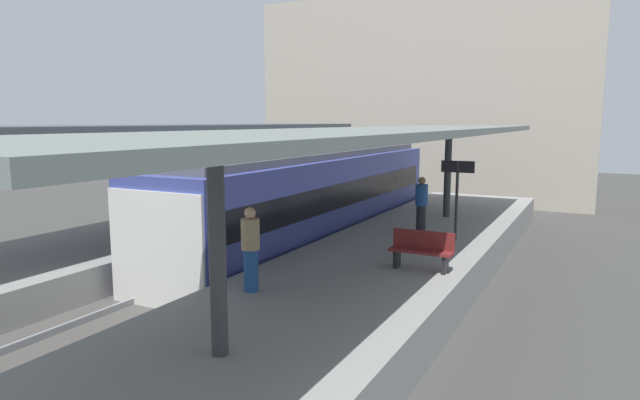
{
  "coord_description": "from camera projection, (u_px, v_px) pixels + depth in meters",
  "views": [
    {
      "loc": [
        8.41,
        -10.72,
        4.27
      ],
      "look_at": [
        0.89,
        3.8,
        1.89
      ],
      "focal_mm": 30.42,
      "sensor_mm": 36.0,
      "label": 1
    }
  ],
  "objects": [
    {
      "name": "ground_plane",
      "position": [
        221.0,
        290.0,
        13.86
      ],
      "size": [
        80.0,
        80.0,
        0.0
      ],
      "primitive_type": "plane",
      "color": "#383835"
    },
    {
      "name": "platform_left",
      "position": [
        114.0,
        254.0,
        15.52
      ],
      "size": [
        4.4,
        28.0,
        1.0
      ],
      "primitive_type": "cube",
      "color": "gray",
      "rests_on": "ground_plane"
    },
    {
      "name": "platform_right",
      "position": [
        357.0,
        292.0,
        12.06
      ],
      "size": [
        4.4,
        28.0,
        1.0
      ],
      "primitive_type": "cube",
      "color": "gray",
      "rests_on": "ground_plane"
    },
    {
      "name": "track_ballast",
      "position": [
        221.0,
        286.0,
        13.85
      ],
      "size": [
        3.2,
        28.0,
        0.2
      ],
      "primitive_type": "cube",
      "color": "#423F3D",
      "rests_on": "ground_plane"
    },
    {
      "name": "rail_near_side",
      "position": [
        199.0,
        276.0,
        14.15
      ],
      "size": [
        0.08,
        28.0,
        0.14
      ],
      "primitive_type": "cube",
      "color": "slate",
      "rests_on": "track_ballast"
    },
    {
      "name": "rail_far_side",
      "position": [
        244.0,
        283.0,
        13.5
      ],
      "size": [
        0.08,
        28.0,
        0.14
      ],
      "primitive_type": "cube",
      "color": "slate",
      "rests_on": "track_ballast"
    },
    {
      "name": "commuter_train",
      "position": [
        314.0,
        198.0,
        18.1
      ],
      "size": [
        2.78,
        14.71,
        3.1
      ],
      "color": "#38428C",
      "rests_on": "track_ballast"
    },
    {
      "name": "canopy_left",
      "position": [
        144.0,
        129.0,
        16.24
      ],
      "size": [
        4.18,
        21.0,
        3.16
      ],
      "color": "#333335",
      "rests_on": "platform_left"
    },
    {
      "name": "canopy_right",
      "position": [
        383.0,
        133.0,
        12.79
      ],
      "size": [
        4.18,
        21.0,
        3.1
      ],
      "color": "#333335",
      "rests_on": "platform_right"
    },
    {
      "name": "platform_bench",
      "position": [
        422.0,
        249.0,
        12.01
      ],
      "size": [
        1.4,
        0.41,
        0.86
      ],
      "color": "black",
      "rests_on": "platform_right"
    },
    {
      "name": "platform_sign",
      "position": [
        457.0,
        182.0,
        14.78
      ],
      "size": [
        0.9,
        0.08,
        2.21
      ],
      "color": "#262628",
      "rests_on": "platform_right"
    },
    {
      "name": "passenger_near_bench",
      "position": [
        421.0,
        204.0,
        15.78
      ],
      "size": [
        0.36,
        0.36,
        1.68
      ],
      "color": "#232328",
      "rests_on": "platform_right"
    },
    {
      "name": "passenger_mid_platform",
      "position": [
        251.0,
        248.0,
        10.42
      ],
      "size": [
        0.36,
        0.36,
        1.65
      ],
      "color": "navy",
      "rests_on": "platform_right"
    },
    {
      "name": "station_building_backdrop",
      "position": [
        426.0,
        100.0,
        30.94
      ],
      "size": [
        18.0,
        6.0,
        11.0
      ],
      "primitive_type": "cube",
      "color": "#A89E8E",
      "rests_on": "ground_plane"
    }
  ]
}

